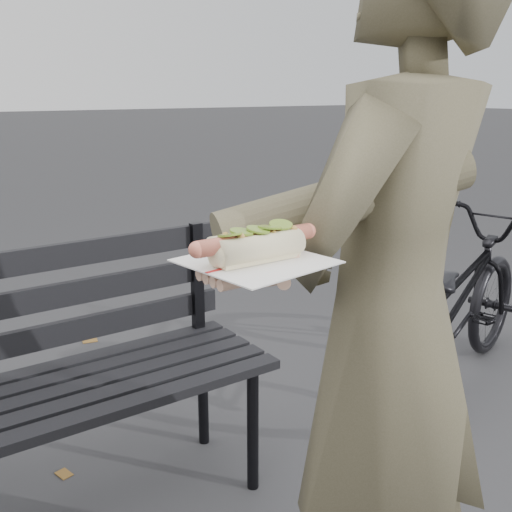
# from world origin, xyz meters

# --- Properties ---
(park_bench) EXTENTS (1.50, 0.44, 0.88)m
(park_bench) POSITION_xyz_m (-0.08, 0.93, 0.52)
(park_bench) COLOR black
(park_bench) RESTS_ON ground
(bicycle) EXTENTS (1.62, 0.91, 0.80)m
(bicycle) POSITION_xyz_m (1.77, 0.80, 0.40)
(bicycle) COLOR black
(bicycle) RESTS_ON ground
(person) EXTENTS (0.71, 0.56, 1.71)m
(person) POSITION_xyz_m (0.48, 0.01, 0.85)
(person) COLOR #4F4B34
(person) RESTS_ON ground
(held_hotdog) EXTENTS (0.63, 0.31, 0.20)m
(held_hotdog) POSITION_xyz_m (0.28, -0.02, 1.13)
(held_hotdog) COLOR #4F4B34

